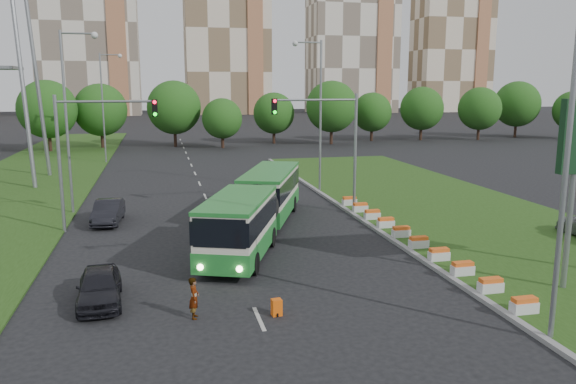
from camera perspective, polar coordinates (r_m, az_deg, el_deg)
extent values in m
plane|color=black|center=(27.42, 1.05, -7.31)|extent=(360.00, 360.00, 0.00)
cube|color=#224413|center=(39.41, 16.78, -2.06)|extent=(14.00, 60.00, 0.15)
cube|color=gray|center=(36.50, 7.24, -2.66)|extent=(0.30, 60.00, 0.18)
cube|color=#224413|center=(52.30, -25.67, 0.38)|extent=(12.00, 110.00, 0.10)
cylinder|color=gray|center=(25.91, 26.62, -3.12)|extent=(0.24, 0.24, 5.60)
cylinder|color=gray|center=(37.78, 6.84, 3.83)|extent=(0.20, 0.20, 8.00)
cylinder|color=gray|center=(36.68, 2.86, 9.33)|extent=(5.50, 0.14, 0.14)
cube|color=black|center=(36.04, -1.40, 8.68)|extent=(0.32, 0.32, 1.00)
cylinder|color=gray|center=(35.03, -22.19, 2.57)|extent=(0.20, 0.20, 8.00)
cylinder|color=gray|center=(34.42, -18.04, 8.73)|extent=(5.50, 0.14, 0.14)
cube|color=black|center=(34.31, -13.38, 8.29)|extent=(0.32, 0.32, 1.00)
cube|color=beige|center=(177.14, -19.75, 15.81)|extent=(28.00, 15.00, 52.00)
cube|color=beige|center=(177.35, -6.27, 16.02)|extent=(25.00, 15.00, 50.00)
cube|color=beige|center=(186.31, 6.51, 15.30)|extent=(27.00, 15.00, 47.00)
cube|color=beige|center=(200.35, 16.25, 13.62)|extent=(24.00, 14.00, 40.00)
cube|color=beige|center=(27.51, -1.91, -3.39)|extent=(2.55, 7.03, 2.75)
cube|color=beige|center=(36.20, -4.66, 0.02)|extent=(2.55, 8.56, 2.75)
cylinder|color=black|center=(31.48, -3.36, -1.69)|extent=(2.55, 1.27, 2.55)
cube|color=#21762D|center=(27.75, -1.90, -5.22)|extent=(2.63, 7.08, 0.97)
cube|color=#21762D|center=(36.38, -4.64, -1.40)|extent=(2.63, 8.61, 0.97)
cube|color=black|center=(27.41, -1.92, -2.46)|extent=(2.63, 7.08, 1.07)
cube|color=black|center=(36.12, -4.67, 0.73)|extent=(2.63, 8.61, 1.07)
imported|color=black|center=(23.66, -18.60, -9.07)|extent=(1.89, 4.22, 1.41)
imported|color=black|center=(36.96, -17.81, -1.92)|extent=(1.86, 4.51, 1.45)
imported|color=gray|center=(21.37, -9.52, -10.56)|extent=(0.46, 0.62, 1.58)
cube|color=#F05A0C|center=(21.49, -1.16, -11.63)|extent=(0.37, 0.32, 0.64)
cylinder|color=black|center=(21.44, -1.07, -12.39)|extent=(0.04, 0.15, 0.15)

